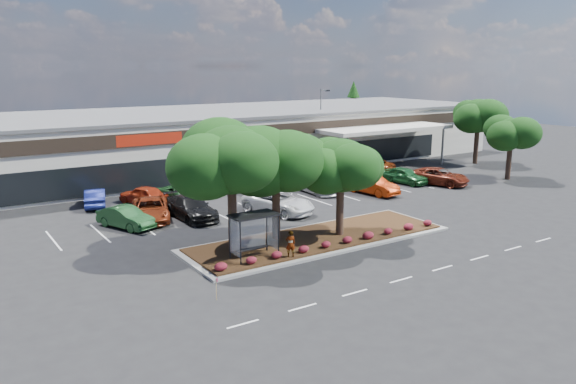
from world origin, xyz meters
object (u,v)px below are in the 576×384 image
car_0 (126,217)px  light_pole (321,131)px  car_1 (151,209)px  survey_stake (217,286)px

car_0 → light_pole: bearing=4.2°
car_1 → car_0: bearing=-135.2°
light_pole → car_1: size_ratio=1.49×
light_pole → car_0: (-27.54, -14.19, -3.03)m
car_0 → car_1: size_ratio=0.79×
light_pole → survey_stake: light_pole is taller
survey_stake → car_0: bearing=89.2°
light_pole → car_1: light_pole is taller
light_pole → survey_stake: size_ratio=7.69×
survey_stake → light_pole: bearing=46.3°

